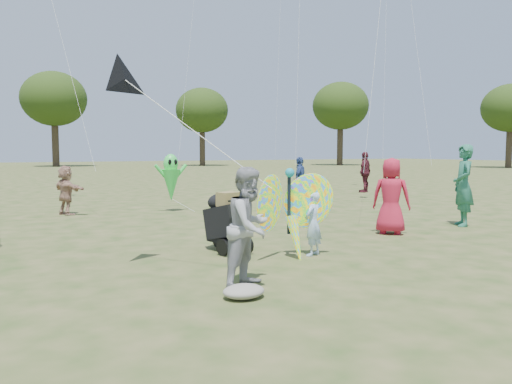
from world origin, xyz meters
TOP-DOWN VIEW (x-y plane):
  - ground at (0.00, 0.00)m, footprint 160.00×160.00m
  - child_girl at (0.58, 0.83)m, footprint 0.49×0.43m
  - adult_man at (-1.30, -0.40)m, footprint 0.99×0.93m
  - grey_bag at (-1.63, -0.88)m, footprint 0.54×0.44m
  - crowd_a at (3.38, 1.92)m, footprint 0.94×0.97m
  - crowd_c at (5.23, 8.49)m, footprint 0.97×0.92m
  - crowd_d at (-2.53, 8.76)m, footprint 0.90×1.37m
  - crowd_f at (5.76, 2.00)m, footprint 0.80×0.87m
  - crowd_h at (10.13, 10.82)m, footprint 1.13×0.89m
  - jogging_stroller at (-0.61, 1.91)m, footprint 0.66×1.11m
  - butterfly_kite at (0.12, 0.81)m, footprint 1.74×0.75m
  - delta_kite_rig at (-2.56, 1.15)m, footprint 2.13×1.78m
  - alien_kite at (0.36, 8.05)m, footprint 1.12×0.69m
  - tree_line at (3.67, 44.99)m, footprint 91.78×33.60m

SIDE VIEW (x-z plane):
  - ground at x=0.00m, z-range 0.00..0.00m
  - grey_bag at x=-1.63m, z-range 0.00..0.17m
  - child_girl at x=0.58m, z-range 0.00..1.14m
  - jogging_stroller at x=-0.61m, z-range 0.07..1.16m
  - crowd_d at x=-2.53m, z-range 0.00..1.41m
  - butterfly_kite at x=0.12m, z-range -0.10..1.65m
  - crowd_c at x=5.23m, z-range 0.00..1.62m
  - adult_man at x=-1.30m, z-range 0.00..1.62m
  - crowd_a at x=3.38m, z-range 0.00..1.68m
  - crowd_h at x=10.13m, z-range 0.00..1.79m
  - alien_kite at x=0.36m, z-range 0.10..1.84m
  - crowd_f at x=5.76m, z-range 0.00..1.99m
  - delta_kite_rig at x=-2.56m, z-range 1.88..3.87m
  - tree_line at x=3.67m, z-range 1.47..12.25m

